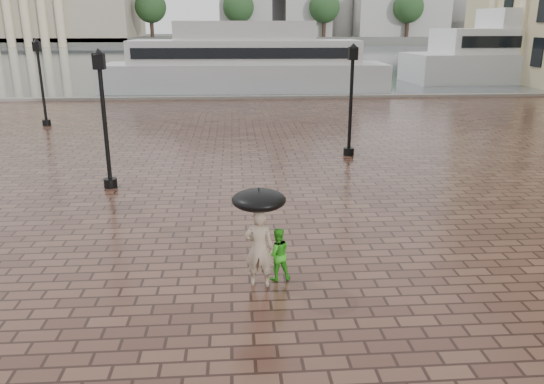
{
  "coord_description": "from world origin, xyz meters",
  "views": [
    {
      "loc": [
        -1.79,
        -7.48,
        5.26
      ],
      "look_at": [
        -0.91,
        4.66,
        1.4
      ],
      "focal_mm": 35.0,
      "sensor_mm": 36.0,
      "label": 1
    }
  ],
  "objects_px": {
    "child_pedestrian": "(277,254)",
    "ferry_near": "(245,63)",
    "street_lamps": "(157,97)",
    "adult_pedestrian": "(259,248)"
  },
  "relations": [
    {
      "from": "child_pedestrian",
      "to": "ferry_near",
      "type": "xyz_separation_m",
      "value": [
        0.17,
        34.15,
        1.68
      ]
    },
    {
      "from": "child_pedestrian",
      "to": "ferry_near",
      "type": "relative_size",
      "value": 0.05
    },
    {
      "from": "adult_pedestrian",
      "to": "child_pedestrian",
      "type": "bearing_deg",
      "value": -138.27
    },
    {
      "from": "street_lamps",
      "to": "adult_pedestrian",
      "type": "relative_size",
      "value": 9.22
    },
    {
      "from": "street_lamps",
      "to": "ferry_near",
      "type": "relative_size",
      "value": 0.67
    },
    {
      "from": "adult_pedestrian",
      "to": "child_pedestrian",
      "type": "distance_m",
      "value": 0.53
    },
    {
      "from": "adult_pedestrian",
      "to": "child_pedestrian",
      "type": "relative_size",
      "value": 1.43
    },
    {
      "from": "street_lamps",
      "to": "adult_pedestrian",
      "type": "distance_m",
      "value": 13.33
    },
    {
      "from": "ferry_near",
      "to": "street_lamps",
      "type": "bearing_deg",
      "value": -99.34
    },
    {
      "from": "street_lamps",
      "to": "child_pedestrian",
      "type": "height_order",
      "value": "street_lamps"
    }
  ]
}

